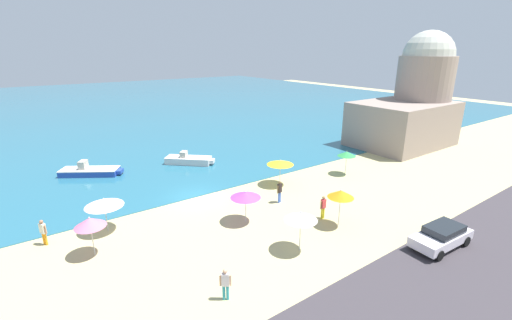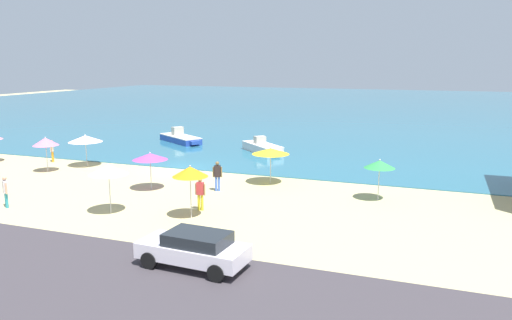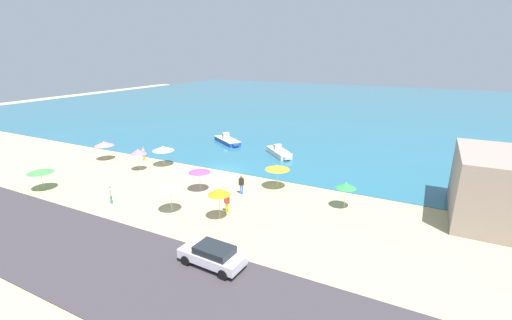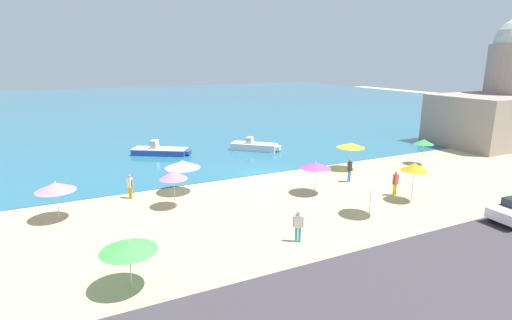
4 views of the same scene
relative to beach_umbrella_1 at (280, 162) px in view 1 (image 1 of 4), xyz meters
name	(u,v)px [view 1 (image 1 of 4)]	position (x,y,z in m)	size (l,w,h in m)	color
ground_plane	(196,197)	(-7.29, 1.87, -2.10)	(160.00, 160.00, 0.00)	tan
sea	(78,108)	(-7.29, 56.87, -2.07)	(150.00, 110.00, 0.05)	#26647C
beach_umbrella_1	(280,162)	(0.00, 0.00, 0.00)	(2.36, 2.36, 2.36)	#B2B2B7
beach_umbrella_3	(347,154)	(6.87, -1.55, -0.04)	(1.71, 1.71, 2.35)	#B2B2B7
beach_umbrella_4	(90,222)	(-15.76, -2.19, 0.06)	(1.76, 1.76, 2.50)	#B2B2B7
beach_umbrella_5	(301,216)	(-5.64, -8.78, 0.17)	(1.96, 1.96, 2.57)	#B2B2B7
beach_umbrella_6	(104,202)	(-14.45, 0.34, -0.03)	(2.44, 2.44, 2.38)	#B2B2B7
beach_umbrella_7	(341,194)	(-1.41, -8.06, 0.26)	(1.76, 1.76, 2.68)	#B2B2B7
beach_umbrella_8	(246,195)	(-6.28, -3.93, -0.06)	(2.11, 2.11, 2.31)	#B2B2B7
bather_0	(280,191)	(-2.37, -2.85, -1.08)	(0.55, 0.31, 1.81)	#466DCD
bather_1	(323,206)	(-1.56, -6.72, -1.12)	(0.57, 0.23, 1.74)	yellow
bather_2	(43,231)	(-18.01, 0.78, -1.15)	(0.38, 0.50, 1.69)	orange
bather_3	(225,283)	(-11.41, -9.88, -1.14)	(0.49, 0.38, 1.71)	teal
parked_car_1	(442,236)	(1.58, -13.49, -1.30)	(4.23, 2.03, 1.36)	silver
skiff_nearshore	(90,171)	(-13.27, 12.40, -1.68)	(5.53, 4.39, 1.41)	#2847A4
skiff_offshore	(189,160)	(-4.13, 10.05, -1.65)	(4.58, 4.38, 1.32)	silver
harbor_fortress	(414,103)	(22.87, 1.63, 3.02)	(13.16, 8.48, 13.74)	gray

